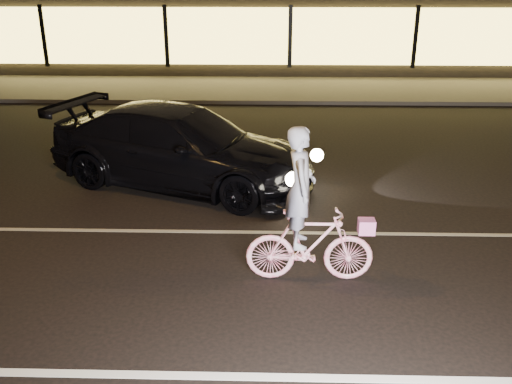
{
  "coord_description": "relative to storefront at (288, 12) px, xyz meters",
  "views": [
    {
      "loc": [
        -0.66,
        -6.38,
        4.1
      ],
      "look_at": [
        -0.85,
        0.6,
        1.28
      ],
      "focal_mm": 40.0,
      "sensor_mm": 36.0,
      "label": 1
    }
  ],
  "objects": [
    {
      "name": "cyclist",
      "position": [
        -0.16,
        -18.42,
        -1.37
      ],
      "size": [
        1.74,
        0.6,
        2.2
      ],
      "rotation": [
        0.0,
        0.0,
        1.57
      ],
      "color": "#FD376A",
      "rests_on": "ground"
    },
    {
      "name": "lane_stripe_far",
      "position": [
        0.0,
        -16.97,
        -2.14
      ],
      "size": [
        60.0,
        0.1,
        0.01
      ],
      "primitive_type": "cube",
      "color": "gray",
      "rests_on": "ground"
    },
    {
      "name": "sedan",
      "position": [
        -2.4,
        -14.8,
        -1.38
      ],
      "size": [
        5.69,
        3.88,
        1.53
      ],
      "rotation": [
        0.0,
        0.0,
        1.21
      ],
      "color": "black",
      "rests_on": "ground"
    },
    {
      "name": "storefront",
      "position": [
        0.0,
        0.0,
        0.0
      ],
      "size": [
        25.4,
        8.42,
        4.2
      ],
      "color": "black",
      "rests_on": "ground"
    },
    {
      "name": "sidewalk",
      "position": [
        0.0,
        -5.97,
        -2.09
      ],
      "size": [
        30.0,
        4.0,
        0.12
      ],
      "primitive_type": "cube",
      "color": "#383533",
      "rests_on": "ground"
    },
    {
      "name": "lane_stripe_near",
      "position": [
        0.0,
        -20.47,
        -2.14
      ],
      "size": [
        60.0,
        0.12,
        0.01
      ],
      "primitive_type": "cube",
      "color": "silver",
      "rests_on": "ground"
    },
    {
      "name": "ground",
      "position": [
        0.0,
        -18.97,
        -2.15
      ],
      "size": [
        90.0,
        90.0,
        0.0
      ],
      "primitive_type": "plane",
      "color": "black",
      "rests_on": "ground"
    }
  ]
}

